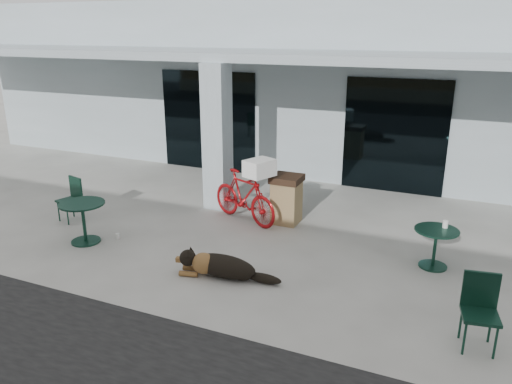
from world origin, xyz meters
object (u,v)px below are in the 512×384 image
at_px(cafe_table_near, 84,223).
at_px(cafe_chair_near, 69,200).
at_px(dog, 223,265).
at_px(cafe_chair_far_a, 480,314).
at_px(trash_receptacle, 286,199).
at_px(cafe_table_far, 435,248).
at_px(bicycle, 244,197).

bearing_deg(cafe_table_near, cafe_chair_near, 144.86).
xyz_separation_m(cafe_table_near, cafe_chair_near, (-1.03, 0.73, 0.07)).
bearing_deg(dog, cafe_table_near, 162.69).
bearing_deg(cafe_chair_far_a, trash_receptacle, 130.88).
bearing_deg(trash_receptacle, cafe_chair_far_a, -39.72).
height_order(cafe_chair_far_a, trash_receptacle, trash_receptacle).
relative_size(dog, cafe_table_far, 1.80).
xyz_separation_m(bicycle, cafe_chair_near, (-3.28, -1.42, -0.08)).
bearing_deg(cafe_chair_near, bicycle, 38.32).
relative_size(dog, cafe_chair_far_a, 1.35).
xyz_separation_m(dog, cafe_table_near, (-2.98, 0.20, 0.17)).
distance_m(cafe_table_near, trash_receptacle, 3.91).
distance_m(cafe_table_far, cafe_chair_far_a, 2.24).
distance_m(cafe_chair_near, trash_receptacle, 4.43).
xyz_separation_m(bicycle, cafe_chair_far_a, (4.45, -2.74, -0.05)).
height_order(cafe_table_far, cafe_chair_far_a, cafe_chair_far_a).
xyz_separation_m(cafe_table_near, cafe_chair_far_a, (6.70, -0.59, 0.09)).
bearing_deg(dog, trash_receptacle, 74.60).
distance_m(dog, cafe_chair_near, 4.12).
height_order(bicycle, cafe_table_near, bicycle).
bearing_deg(cafe_chair_far_a, bicycle, 139.01).
xyz_separation_m(bicycle, trash_receptacle, (0.81, 0.29, -0.03)).
bearing_deg(trash_receptacle, cafe_chair_near, -157.41).
xyz_separation_m(cafe_table_near, trash_receptacle, (3.06, 2.43, 0.11)).
distance_m(cafe_table_near, cafe_table_far, 6.20).
distance_m(dog, trash_receptacle, 2.64).
relative_size(bicycle, cafe_table_near, 2.15).
height_order(cafe_table_near, trash_receptacle, trash_receptacle).
bearing_deg(trash_receptacle, cafe_table_near, -141.59).
relative_size(cafe_chair_near, trash_receptacle, 0.90).
distance_m(cafe_table_near, cafe_chair_far_a, 6.73).
xyz_separation_m(bicycle, cafe_table_far, (3.75, -0.61, -0.20)).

